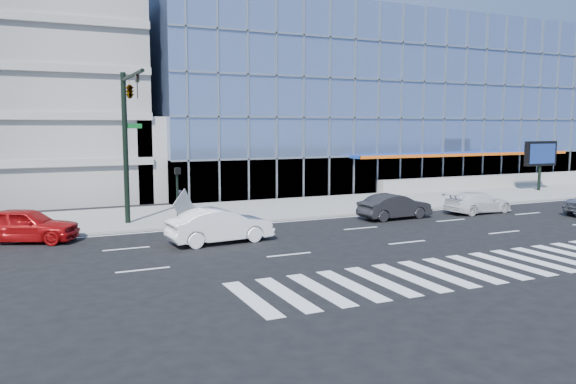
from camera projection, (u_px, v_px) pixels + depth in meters
name	position (u px, v px, depth m)	size (l,w,h in m)	color
ground	(361.00, 228.00, 29.49)	(160.00, 160.00, 0.00)	black
sidewalk	(296.00, 207.00, 36.70)	(120.00, 8.00, 0.15)	gray
theatre_building	(343.00, 105.00, 57.89)	(42.00, 26.00, 15.00)	#657CA9
ramp_block	(169.00, 157.00, 42.91)	(6.00, 8.00, 6.00)	gray
retaining_wall	(522.00, 179.00, 49.82)	(30.00, 0.80, 1.00)	gray
traffic_signal	(129.00, 110.00, 28.34)	(1.14, 5.74, 8.00)	black
ped_signal_post	(177.00, 186.00, 30.18)	(0.30, 0.33, 3.00)	black
marquee_sign	(541.00, 155.00, 45.45)	(3.20, 0.43, 4.00)	black
white_suv	(478.00, 202.00, 34.66)	(1.84, 4.52, 1.31)	silver
white_sedan	(220.00, 225.00, 25.77)	(1.68, 4.83, 1.59)	white
dark_sedan	(395.00, 206.00, 32.44)	(1.53, 4.39, 1.45)	black
red_sedan	(25.00, 225.00, 25.84)	(1.90, 4.73, 1.61)	#A80C0E
pedestrian	(181.00, 204.00, 31.51)	(0.60, 0.39, 1.64)	black
tilted_panel	(183.00, 205.00, 30.48)	(1.30, 0.06, 1.30)	gray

